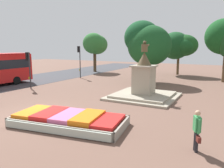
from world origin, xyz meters
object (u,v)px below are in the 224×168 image
Objects in this scene: flower_planter at (68,120)px; traffic_light_mid_block at (29,64)px; statue_monument at (144,85)px; pedestrian_with_handbag at (197,129)px; traffic_light_far_corner at (79,56)px.

traffic_light_mid_block reaches higher than flower_planter.
statue_monument reaches higher than pedestrian_with_handbag.
traffic_light_mid_block is 8.33m from traffic_light_far_corner.
statue_monument reaches higher than flower_planter.
traffic_light_far_corner is (-10.15, 14.58, 2.53)m from flower_planter.
traffic_light_far_corner is at bearing 90.92° from traffic_light_mid_block.
flower_planter is 1.22× the size of statue_monument.
statue_monument is 1.45× the size of traffic_light_mid_block.
traffic_light_mid_block is (-11.21, -1.73, 1.47)m from statue_monument.
statue_monument is at bearing 123.15° from pedestrian_with_handbag.
pedestrian_with_handbag is (16.46, -14.42, -1.88)m from traffic_light_far_corner.
traffic_light_far_corner is at bearing 138.79° from pedestrian_with_handbag.
flower_planter is at bearing -98.53° from statue_monument.
traffic_light_far_corner is (-0.13, 8.32, 0.38)m from traffic_light_mid_block.
flower_planter is 1.53× the size of traffic_light_far_corner.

